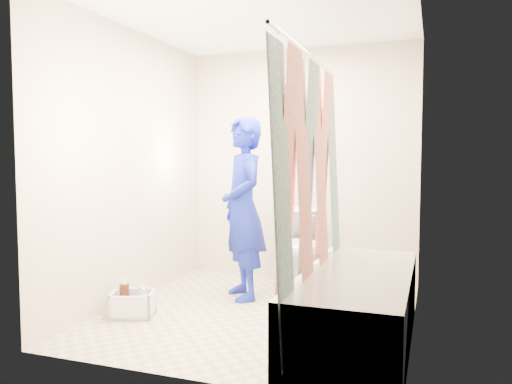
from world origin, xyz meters
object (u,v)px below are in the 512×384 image
(toilet, at_px, (299,248))
(plumber, at_px, (243,208))
(bathtub, at_px, (357,306))
(cleaning_caddy, at_px, (134,305))

(toilet, height_order, plumber, plumber)
(bathtub, height_order, cleaning_caddy, bathtub)
(bathtub, relative_size, toilet, 2.29)
(bathtub, height_order, toilet, toilet)
(toilet, distance_m, plumber, 0.79)
(bathtub, relative_size, cleaning_caddy, 4.37)
(toilet, bearing_deg, bathtub, -81.84)
(toilet, distance_m, cleaning_caddy, 1.71)
(cleaning_caddy, bearing_deg, plumber, 31.55)
(cleaning_caddy, bearing_deg, toilet, 32.79)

